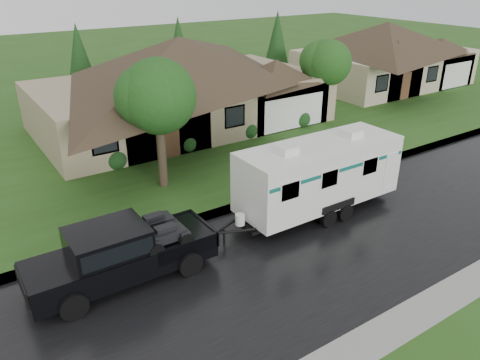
# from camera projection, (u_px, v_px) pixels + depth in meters

# --- Properties ---
(ground) EXTENTS (140.00, 140.00, 0.00)m
(ground) POSITION_uv_depth(u_px,v_px,m) (294.00, 220.00, 19.62)
(ground) COLOR #2A4F18
(ground) RESTS_ON ground
(road) EXTENTS (140.00, 8.00, 0.01)m
(road) POSITION_uv_depth(u_px,v_px,m) (327.00, 241.00, 18.10)
(road) COLOR black
(road) RESTS_ON ground
(curb) EXTENTS (140.00, 0.50, 0.15)m
(curb) POSITION_uv_depth(u_px,v_px,m) (263.00, 198.00, 21.29)
(curb) COLOR gray
(curb) RESTS_ON ground
(lawn) EXTENTS (140.00, 26.00, 0.15)m
(lawn) POSITION_uv_depth(u_px,v_px,m) (149.00, 126.00, 30.94)
(lawn) COLOR #2A4F18
(lawn) RESTS_ON ground
(house_main) EXTENTS (19.44, 10.80, 6.90)m
(house_main) POSITION_uv_depth(u_px,v_px,m) (185.00, 72.00, 29.75)
(house_main) COLOR #9C896A
(house_main) RESTS_ON lawn
(house_neighbor) EXTENTS (15.12, 9.72, 6.45)m
(house_neighbor) POSITION_uv_depth(u_px,v_px,m) (389.00, 48.00, 40.31)
(house_neighbor) COLOR tan
(house_neighbor) RESTS_ON lawn
(tree_left_green) EXTENTS (3.59, 3.59, 5.95)m
(tree_left_green) POSITION_uv_depth(u_px,v_px,m) (158.00, 101.00, 20.69)
(tree_left_green) COLOR #382B1E
(tree_left_green) RESTS_ON lawn
(tree_right_green) EXTENTS (3.33, 3.33, 5.52)m
(tree_right_green) POSITION_uv_depth(u_px,v_px,m) (324.00, 62.00, 30.75)
(tree_right_green) COLOR #382B1E
(tree_right_green) RESTS_ON lawn
(shrub_row) EXTENTS (13.60, 1.00, 1.00)m
(shrub_row) POSITION_uv_depth(u_px,v_px,m) (219.00, 136.00, 27.39)
(shrub_row) COLOR #143814
(shrub_row) RESTS_ON lawn
(pickup_truck) EXTENTS (6.21, 2.36, 2.07)m
(pickup_truck) POSITION_uv_depth(u_px,v_px,m) (118.00, 252.00, 15.43)
(pickup_truck) COLOR black
(pickup_truck) RESTS_ON ground
(travel_trailer) EXTENTS (7.66, 2.69, 3.44)m
(travel_trailer) POSITION_uv_depth(u_px,v_px,m) (319.00, 173.00, 19.58)
(travel_trailer) COLOR white
(travel_trailer) RESTS_ON ground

